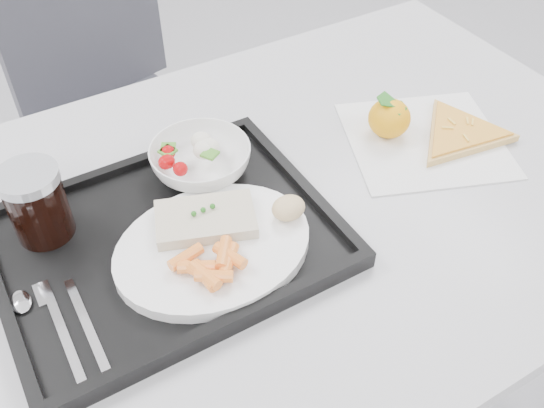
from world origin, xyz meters
name	(u,v)px	position (x,y,z in m)	size (l,w,h in m)	color
table	(280,227)	(0.00, 0.30, 0.68)	(1.20, 0.80, 0.75)	silver
chair	(109,94)	(-0.06, 1.01, 0.54)	(0.51, 0.51, 0.93)	#3A3B43
tray	(167,242)	(-0.19, 0.29, 0.76)	(0.45, 0.35, 0.03)	black
dinner_plate	(213,247)	(-0.14, 0.24, 0.77)	(0.27, 0.27, 0.02)	white
fish_fillet	(205,219)	(-0.13, 0.28, 0.79)	(0.15, 0.12, 0.03)	beige
bread_roll	(288,208)	(-0.03, 0.23, 0.80)	(0.06, 0.06, 0.03)	#E9B78E
salad_bowl	(201,160)	(-0.08, 0.39, 0.79)	(0.15, 0.15, 0.05)	white
cola_glass	(37,202)	(-0.32, 0.39, 0.82)	(0.08, 0.08, 0.11)	black
cutlery	(54,316)	(-0.36, 0.24, 0.77)	(0.08, 0.17, 0.01)	silver
napkin	(424,140)	(0.28, 0.29, 0.75)	(0.32, 0.31, 0.00)	silver
tangerine	(389,118)	(0.23, 0.34, 0.79)	(0.08, 0.08, 0.07)	orange
pizza_slice	(460,133)	(0.33, 0.27, 0.76)	(0.27, 0.27, 0.02)	tan
carrot_pile	(210,265)	(-0.17, 0.20, 0.79)	(0.09, 0.08, 0.02)	orange
salad_contents	(192,151)	(-0.09, 0.41, 0.80)	(0.10, 0.08, 0.03)	#A60609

